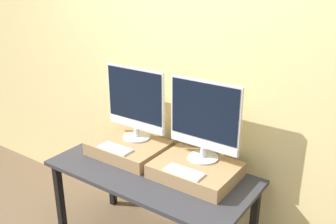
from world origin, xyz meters
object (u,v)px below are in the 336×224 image
(monitor_left, at_px, (135,102))
(keyboard_left, at_px, (115,148))
(monitor_right, at_px, (204,119))
(keyboard_right, at_px, (184,172))

(monitor_left, distance_m, keyboard_left, 0.38)
(keyboard_left, distance_m, monitor_right, 0.71)
(keyboard_right, bearing_deg, keyboard_left, 180.00)
(monitor_right, distance_m, keyboard_right, 0.38)
(monitor_left, height_order, keyboard_right, monitor_left)
(monitor_right, bearing_deg, keyboard_right, -90.00)
(monitor_right, bearing_deg, monitor_left, 180.00)
(monitor_right, relative_size, keyboard_right, 2.15)
(monitor_left, xyz_separation_m, keyboard_right, (0.60, -0.25, -0.29))
(monitor_left, distance_m, keyboard_right, 0.71)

